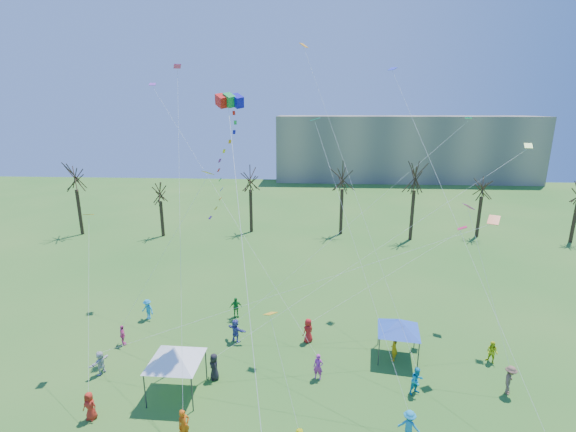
# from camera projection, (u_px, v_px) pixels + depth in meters

# --- Properties ---
(distant_building) EXTENTS (60.00, 14.00, 15.00)m
(distant_building) POSITION_uv_depth(u_px,v_px,m) (404.00, 148.00, 95.59)
(distant_building) COLOR gray
(distant_building) RESTS_ON ground
(bare_tree_row) EXTENTS (69.75, 8.01, 10.29)m
(bare_tree_row) POSITION_uv_depth(u_px,v_px,m) (321.00, 187.00, 52.49)
(bare_tree_row) COLOR black
(bare_tree_row) RESTS_ON ground
(big_box_kite) EXTENTS (2.69, 6.95, 19.28)m
(big_box_kite) POSITION_uv_depth(u_px,v_px,m) (227.00, 168.00, 23.27)
(big_box_kite) COLOR red
(big_box_kite) RESTS_ON ground
(canopy_tent_white) EXTENTS (4.25, 4.25, 3.18)m
(canopy_tent_white) POSITION_uv_depth(u_px,v_px,m) (175.00, 354.00, 23.59)
(canopy_tent_white) COLOR #3F3F44
(canopy_tent_white) RESTS_ON ground
(canopy_tent_blue) EXTENTS (3.83, 3.83, 2.91)m
(canopy_tent_blue) POSITION_uv_depth(u_px,v_px,m) (399.00, 325.00, 27.22)
(canopy_tent_blue) COLOR #3F3F44
(canopy_tent_blue) RESTS_ON ground
(festival_crowd) EXTENTS (26.77, 14.42, 1.86)m
(festival_crowd) POSITION_uv_depth(u_px,v_px,m) (290.00, 363.00, 25.73)
(festival_crowd) COLOR red
(festival_crowd) RESTS_ON ground
(small_kites_aloft) EXTENTS (29.80, 19.26, 30.92)m
(small_kites_aloft) POSITION_uv_depth(u_px,v_px,m) (328.00, 167.00, 27.64)
(small_kites_aloft) COLOR orange
(small_kites_aloft) RESTS_ON ground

